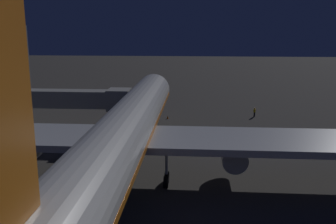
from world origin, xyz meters
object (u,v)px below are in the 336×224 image
object	(u,v)px
airliner_at_gate	(124,135)
traffic_cone_nose_starboard	(143,117)
jet_bridge	(59,99)
traffic_cone_nose_port	(168,117)
ground_crew_near_nose_gear	(254,112)
apron_floodlight_mast	(4,62)

from	to	relation	value
airliner_at_gate	traffic_cone_nose_starboard	world-z (taller)	airliner_at_gate
jet_bridge	traffic_cone_nose_port	world-z (taller)	jet_bridge
jet_bridge	ground_crew_near_nose_gear	world-z (taller)	jet_bridge
ground_crew_near_nose_gear	traffic_cone_nose_starboard	xyz separation A→B (m)	(19.94, 2.67, -0.65)
airliner_at_gate	traffic_cone_nose_port	distance (m)	29.07
traffic_cone_nose_port	traffic_cone_nose_starboard	world-z (taller)	same
apron_floodlight_mast	traffic_cone_nose_starboard	size ratio (longest dim) A/B	31.27
apron_floodlight_mast	traffic_cone_nose_port	distance (m)	29.48
jet_bridge	traffic_cone_nose_port	xyz separation A→B (m)	(-15.27, -11.10, -5.22)
airliner_at_gate	ground_crew_near_nose_gear	world-z (taller)	airliner_at_gate
airliner_at_gate	ground_crew_near_nose_gear	xyz separation A→B (m)	(-17.74, -31.21, -4.43)
traffic_cone_nose_port	traffic_cone_nose_starboard	distance (m)	4.40
airliner_at_gate	jet_bridge	size ratio (longest dim) A/B	2.41
airliner_at_gate	traffic_cone_nose_port	xyz separation A→B (m)	(-2.20, -28.54, -5.09)
traffic_cone_nose_starboard	traffic_cone_nose_port	bearing A→B (deg)	180.00
airliner_at_gate	jet_bridge	world-z (taller)	airliner_at_gate
ground_crew_near_nose_gear	traffic_cone_nose_port	distance (m)	15.78
airliner_at_gate	jet_bridge	distance (m)	21.79
airliner_at_gate	traffic_cone_nose_starboard	xyz separation A→B (m)	(2.20, -28.54, -5.09)
jet_bridge	traffic_cone_nose_port	bearing A→B (deg)	-143.99
apron_floodlight_mast	traffic_cone_nose_port	size ratio (longest dim) A/B	31.27
apron_floodlight_mast	ground_crew_near_nose_gear	bearing A→B (deg)	-173.06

